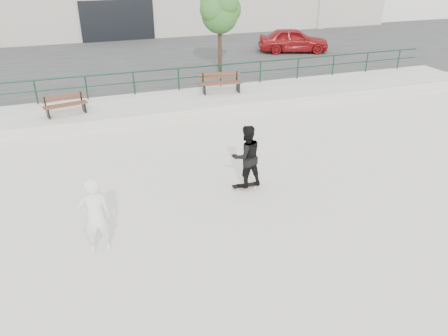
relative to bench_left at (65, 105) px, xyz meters
name	(u,v)px	position (x,y,z in m)	size (l,w,h in m)	color
ground	(248,235)	(3.92, -9.12, -0.87)	(120.00, 120.00, 0.00)	silver
ledge	(164,107)	(3.92, 0.38, -0.62)	(30.00, 3.00, 0.50)	beige
parking_strip	(133,63)	(3.92, 8.88, -0.62)	(60.00, 14.00, 0.50)	#373737
railing	(156,76)	(3.92, 1.68, 0.37)	(28.00, 0.06, 1.03)	#143824
bench_left	(65,105)	(0.00, 0.00, 0.00)	(1.70, 0.80, 0.75)	brown
bench_right	(221,83)	(6.61, 0.77, 0.05)	(1.91, 0.77, 0.85)	brown
tree	(220,11)	(7.81, 4.33, 2.65)	(2.27, 2.02, 4.04)	#4C3C26
red_car	(293,40)	(13.64, 7.42, 0.35)	(1.72, 4.26, 1.45)	maroon
skateboard	(246,185)	(4.74, -6.92, -0.80)	(0.79, 0.25, 0.09)	black
standing_skater	(246,156)	(4.74, -6.92, 0.14)	(0.89, 0.70, 1.84)	black
seated_skater	(95,216)	(0.46, -8.58, 0.07)	(0.69, 0.45, 1.89)	white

